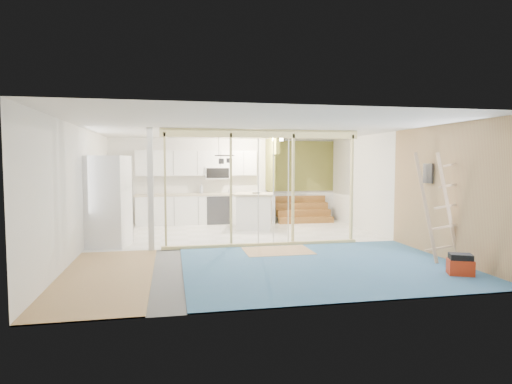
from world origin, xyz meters
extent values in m
cube|color=slate|center=(0.00, 0.00, 0.00)|extent=(7.00, 8.00, 0.01)
cube|color=silver|center=(0.00, 0.00, 2.60)|extent=(7.00, 8.00, 0.01)
cube|color=white|center=(0.00, 4.00, 1.30)|extent=(7.00, 0.01, 2.60)
cube|color=white|center=(0.00, -4.00, 1.30)|extent=(7.00, 0.01, 2.60)
cube|color=white|center=(-3.50, 0.00, 1.30)|extent=(0.01, 8.00, 2.60)
cube|color=white|center=(3.50, 0.00, 1.30)|extent=(0.01, 8.00, 2.60)
cube|color=white|center=(0.00, 2.00, 0.01)|extent=(7.00, 4.00, 0.02)
cube|color=teal|center=(1.00, -2.00, 0.01)|extent=(5.00, 4.00, 0.02)
cube|color=tan|center=(-2.75, -2.00, 0.01)|extent=(1.50, 4.00, 0.02)
cube|color=tan|center=(0.50, -0.60, 0.02)|extent=(1.40, 1.00, 0.01)
cube|color=#DCCD86|center=(0.30, 0.00, 2.50)|extent=(4.40, 0.09, 0.18)
cube|color=#DCCD86|center=(0.30, 0.00, 0.05)|extent=(4.40, 0.09, 0.06)
cube|color=silver|center=(-2.10, 0.00, 1.30)|extent=(0.12, 0.14, 2.60)
cube|color=#DCCD86|center=(-1.80, 0.00, 1.30)|extent=(0.04, 0.09, 2.40)
cube|color=#DCCD86|center=(-0.40, 0.00, 1.30)|extent=(0.05, 0.09, 2.40)
cube|color=#DCCD86|center=(1.00, 0.00, 1.30)|extent=(0.04, 0.09, 2.40)
cube|color=#DCCD86|center=(2.40, 0.00, 1.30)|extent=(0.04, 0.09, 2.40)
cylinder|color=silver|center=(0.20, -0.03, 1.22)|extent=(0.02, 0.02, 2.35)
cylinder|color=silver|center=(0.90, 0.02, 1.22)|extent=(0.02, 0.02, 2.35)
cylinder|color=silver|center=(0.55, 0.00, 1.22)|extent=(0.02, 0.02, 2.35)
cube|color=white|center=(-0.90, 3.70, 0.44)|extent=(3.60, 0.60, 0.88)
cube|color=#BCB693|center=(-0.90, 3.70, 0.91)|extent=(3.66, 0.64, 0.05)
cube|color=white|center=(-3.20, 2.60, 0.44)|extent=(0.60, 1.60, 0.88)
cube|color=#BCB693|center=(-3.20, 2.60, 0.91)|extent=(0.64, 1.64, 0.05)
cube|color=white|center=(-0.90, 3.82, 1.85)|extent=(3.60, 0.34, 0.75)
cube|color=white|center=(-0.30, 3.78, 1.55)|extent=(0.72, 0.38, 0.36)
cube|color=black|center=(-0.30, 3.59, 1.55)|extent=(0.68, 0.02, 0.30)
cube|color=olive|center=(1.30, 3.55, 1.80)|extent=(0.10, 0.90, 1.60)
cube|color=silver|center=(1.30, 3.55, 0.45)|extent=(0.10, 0.90, 0.90)
cube|color=olive|center=(1.30, 2.85, 2.35)|extent=(0.10, 0.50, 0.50)
cube|color=olive|center=(2.40, 3.97, 1.75)|extent=(2.20, 0.04, 1.60)
cube|color=silver|center=(2.40, 3.97, 0.45)|extent=(2.20, 0.04, 0.90)
cube|color=brown|center=(2.35, 3.20, 0.10)|extent=(1.70, 0.26, 0.20)
cube|color=brown|center=(2.35, 3.46, 0.30)|extent=(1.70, 0.26, 0.20)
cube|color=brown|center=(2.35, 3.72, 0.50)|extent=(1.70, 0.26, 0.20)
cube|color=brown|center=(2.35, 3.98, 0.70)|extent=(1.70, 0.26, 0.20)
torus|color=black|center=(-0.30, 1.90, 2.05)|extent=(0.52, 0.52, 0.02)
cylinder|color=black|center=(-0.45, 1.90, 2.30)|extent=(0.01, 0.01, 0.50)
cylinder|color=black|center=(-0.15, 1.90, 2.30)|extent=(0.01, 0.01, 0.50)
cylinder|color=#38393D|center=(-0.40, 1.80, 1.90)|extent=(0.14, 0.14, 0.14)
cylinder|color=#38393D|center=(-0.18, 2.00, 1.92)|extent=(0.12, 0.12, 0.12)
cube|color=tan|center=(3.48, -2.00, 1.30)|extent=(0.02, 4.00, 2.60)
cube|color=#38393D|center=(3.43, -1.40, 1.65)|extent=(0.04, 0.30, 0.40)
cylinder|color=#FFEABF|center=(1.40, 3.00, 2.54)|extent=(0.32, 0.32, 0.08)
cube|color=white|center=(-3.07, 0.66, 1.01)|extent=(1.02, 1.00, 2.02)
cube|color=#38393D|center=(-2.64, 0.66, 1.01)|extent=(0.18, 0.79, 1.98)
cube|color=white|center=(0.60, 2.43, 0.47)|extent=(1.15, 1.15, 0.94)
cube|color=#BCB693|center=(0.60, 2.43, 0.99)|extent=(1.28, 1.28, 0.05)
imported|color=silver|center=(0.61, 2.29, 1.05)|extent=(0.32, 0.32, 0.06)
imported|color=#A6ABBA|center=(-0.78, 3.81, 1.09)|extent=(0.13, 0.13, 0.32)
imported|color=silver|center=(0.08, 3.73, 1.02)|extent=(0.10, 0.10, 0.17)
cube|color=#AE2B10|center=(3.00, -3.03, 0.14)|extent=(0.47, 0.42, 0.27)
cube|color=black|center=(3.00, -3.03, 0.32)|extent=(0.42, 0.37, 0.10)
cube|color=tan|center=(2.90, -2.18, 1.04)|extent=(0.48, 0.20, 2.04)
cube|color=tan|center=(3.35, -2.18, 1.04)|extent=(0.48, 0.20, 2.04)
cube|color=tan|center=(3.18, -2.18, 0.28)|extent=(0.48, 0.20, 0.14)
cube|color=tan|center=(3.26, -2.18, 0.67)|extent=(0.48, 0.20, 0.14)
cube|color=tan|center=(3.34, -2.18, 1.07)|extent=(0.48, 0.20, 0.14)
cube|color=tan|center=(3.43, -2.18, 1.46)|extent=(0.48, 0.20, 0.14)
cube|color=tan|center=(3.51, -2.18, 1.85)|extent=(0.48, 0.20, 0.14)
camera|label=1|loc=(-1.67, -9.20, 1.88)|focal=30.00mm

